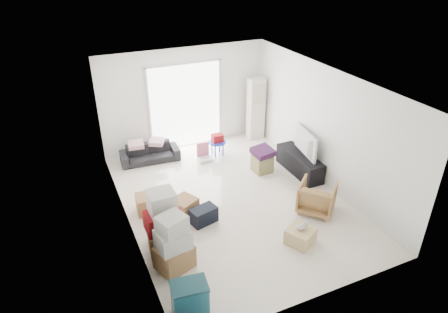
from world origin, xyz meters
TOP-DOWN VIEW (x-y plane):
  - room_shell at (0.00, 0.00)m, footprint 4.98×6.48m
  - sliding_door at (0.00, 2.98)m, footprint 2.10×0.04m
  - ac_tower at (1.95, 2.65)m, footprint 0.45×0.30m
  - tv_console at (2.00, 0.43)m, footprint 0.44×1.47m
  - television at (2.00, 0.43)m, footprint 0.77×1.14m
  - sofa at (-1.18, 2.50)m, footprint 1.52×0.54m
  - pillow_left at (-1.51, 2.52)m, footprint 0.39×0.33m
  - pillow_right at (-0.99, 2.47)m, footprint 0.39×0.38m
  - armchair at (1.42, -1.05)m, footprint 0.97×0.97m
  - storage_bins at (-1.90, -2.50)m, footprint 0.59×0.45m
  - box_stack_a at (-1.80, -1.43)m, footprint 0.72×0.66m
  - box_stack_b at (-1.80, -0.87)m, footprint 0.67×0.67m
  - box_stack_c at (-1.77, 0.36)m, footprint 0.57×0.48m
  - loose_box at (-1.13, -0.04)m, footprint 0.59×0.59m
  - duffel_bag at (-0.87, -0.46)m, footprint 0.58×0.43m
  - ottoman at (1.19, 0.85)m, footprint 0.44×0.44m
  - blanket at (1.19, 0.85)m, footprint 0.51×0.51m
  - kids_table at (0.53, 2.10)m, footprint 0.45×0.45m
  - toy_walker at (0.10, 1.96)m, footprint 0.36×0.31m
  - wood_crate at (0.55, -1.79)m, footprint 0.62×0.62m
  - plush_bunny at (0.58, -1.78)m, footprint 0.27×0.15m

SIDE VIEW (x-z plane):
  - toy_walker at x=0.10m, z-range -0.10..0.36m
  - wood_crate at x=0.55m, z-range 0.00..0.31m
  - duffel_bag at x=-0.87m, z-range 0.00..0.33m
  - loose_box at x=-1.13m, z-range 0.00..0.37m
  - box_stack_c at x=-1.77m, z-range 0.00..0.38m
  - ottoman at x=1.19m, z-range 0.00..0.43m
  - tv_console at x=2.00m, z-range 0.00..0.49m
  - sofa at x=-1.18m, z-range 0.00..0.58m
  - storage_bins at x=-1.90m, z-range 0.00..0.63m
  - armchair at x=1.42m, z-range 0.00..0.73m
  - plush_bunny at x=0.58m, z-range 0.30..0.44m
  - kids_table at x=0.53m, z-range 0.12..0.71m
  - box_stack_a at x=-1.80m, z-range -0.06..1.02m
  - blanket at x=1.19m, z-range 0.43..0.57m
  - box_stack_b at x=-1.80m, z-range -0.08..1.14m
  - television at x=2.00m, z-range 0.49..0.63m
  - pillow_right at x=-0.99m, z-range 0.58..0.69m
  - pillow_left at x=-1.51m, z-range 0.58..0.70m
  - ac_tower at x=1.95m, z-range 0.00..1.75m
  - sliding_door at x=0.00m, z-range 0.08..2.41m
  - room_shell at x=0.00m, z-range -0.24..2.94m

